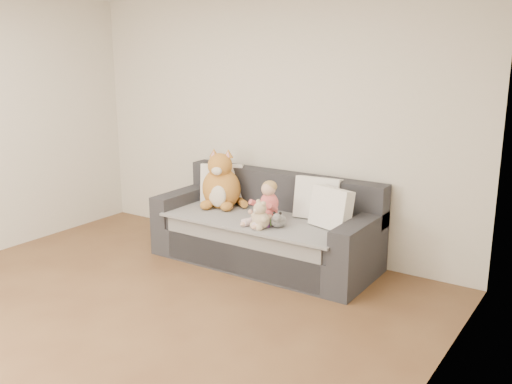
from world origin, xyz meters
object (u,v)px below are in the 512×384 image
toddler (267,205)px  sippy_cup (266,221)px  sofa (267,231)px  teddy_bear (260,217)px  plush_cat (221,185)px

toddler → sippy_cup: size_ratio=3.68×
sofa → toddler: bearing=-57.3°
teddy_bear → toddler: bearing=126.9°
toddler → teddy_bear: size_ratio=1.52×
toddler → teddy_bear: (0.05, -0.20, -0.06)m
sofa → plush_cat: bearing=179.3°
sippy_cup → sofa: bearing=122.1°
toddler → plush_cat: size_ratio=0.65×
sofa → toddler: (0.12, -0.19, 0.33)m
sippy_cup → toddler: bearing=121.3°
plush_cat → teddy_bear: (0.73, -0.39, -0.12)m
sofa → toddler: 0.40m
plush_cat → sippy_cup: size_ratio=5.69×
toddler → sippy_cup: 0.19m
sofa → teddy_bear: sofa is taller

